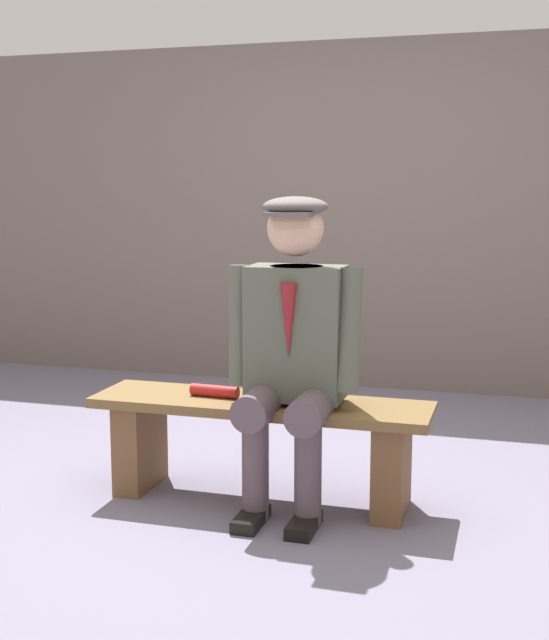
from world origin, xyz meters
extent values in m
plane|color=slate|center=(0.00, 0.00, 0.00)|extent=(30.00, 30.00, 0.00)
cube|color=brown|center=(0.00, 0.00, 0.42)|extent=(1.46, 0.39, 0.04)
cube|color=brown|center=(-0.57, 0.00, 0.20)|extent=(0.12, 0.33, 0.40)
cube|color=brown|center=(0.57, 0.00, 0.20)|extent=(0.12, 0.33, 0.40)
cube|color=#525748|center=(-0.16, 0.00, 0.75)|extent=(0.40, 0.23, 0.56)
cylinder|color=#1E2338|center=(-0.16, 0.00, 1.00)|extent=(0.22, 0.22, 0.06)
cone|color=maroon|center=(-0.16, 0.12, 0.81)|extent=(0.07, 0.07, 0.31)
sphere|color=#DBAD8C|center=(-0.16, 0.02, 1.18)|extent=(0.23, 0.23, 0.23)
ellipsoid|color=#585250|center=(-0.16, 0.02, 1.27)|extent=(0.27, 0.27, 0.08)
cube|color=#585250|center=(-0.16, 0.12, 1.24)|extent=(0.19, 0.10, 0.02)
cylinder|color=#57454D|center=(-0.27, 0.11, 0.46)|extent=(0.15, 0.43, 0.15)
cylinder|color=#57454D|center=(-0.27, 0.22, 0.23)|extent=(0.11, 0.11, 0.46)
cube|color=black|center=(-0.27, 0.28, 0.03)|extent=(0.10, 0.24, 0.05)
cylinder|color=#525748|center=(-0.39, 0.04, 0.77)|extent=(0.10, 0.17, 0.51)
cylinder|color=#57454D|center=(-0.05, 0.11, 0.46)|extent=(0.15, 0.43, 0.15)
cylinder|color=#57454D|center=(-0.05, 0.22, 0.23)|extent=(0.11, 0.11, 0.46)
cube|color=black|center=(-0.05, 0.28, 0.03)|extent=(0.10, 0.24, 0.05)
cylinder|color=#525748|center=(0.07, 0.04, 0.77)|extent=(0.11, 0.14, 0.51)
cylinder|color=#B21E1E|center=(0.21, 0.01, 0.47)|extent=(0.22, 0.07, 0.05)
cube|color=#6D5F58|center=(0.00, -2.34, 1.15)|extent=(12.00, 0.24, 2.30)
camera|label=1|loc=(-1.05, 3.35, 1.34)|focal=47.27mm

